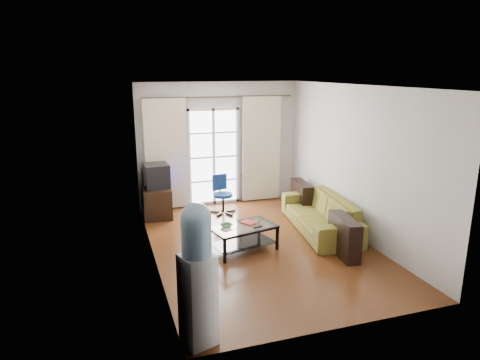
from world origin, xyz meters
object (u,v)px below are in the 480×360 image
object	(u,v)px
crt_tv	(155,176)
water_cooler	(197,272)
tv_stand	(157,201)
task_chair	(223,202)
coffee_table	(243,235)
sofa	(320,214)

from	to	relation	value
crt_tv	water_cooler	xyz separation A→B (m)	(-0.11, -4.46, 0.00)
tv_stand	task_chair	xyz separation A→B (m)	(1.34, -0.25, -0.07)
crt_tv	coffee_table	bearing A→B (deg)	-66.33
sofa	crt_tv	xyz separation A→B (m)	(-2.81, 1.80, 0.53)
crt_tv	water_cooler	world-z (taller)	water_cooler
crt_tv	task_chair	size ratio (longest dim) A/B	0.68
task_chair	tv_stand	bearing A→B (deg)	160.39
coffee_table	water_cooler	size ratio (longest dim) A/B	0.72
tv_stand	crt_tv	xyz separation A→B (m)	(-0.00, 0.02, 0.55)
sofa	crt_tv	world-z (taller)	crt_tv
tv_stand	crt_tv	bearing A→B (deg)	93.05
task_chair	water_cooler	size ratio (longest dim) A/B	0.50
water_cooler	tv_stand	bearing A→B (deg)	70.94
crt_tv	water_cooler	distance (m)	4.46
sofa	water_cooler	world-z (taller)	water_cooler
sofa	task_chair	size ratio (longest dim) A/B	2.87
sofa	tv_stand	size ratio (longest dim) A/B	2.78
sofa	crt_tv	size ratio (longest dim) A/B	4.21
coffee_table	task_chair	xyz separation A→B (m)	(0.20, 1.97, -0.04)
sofa	tv_stand	world-z (taller)	sofa
coffee_table	tv_stand	xyz separation A→B (m)	(-1.14, 2.22, 0.03)
tv_stand	task_chair	distance (m)	1.37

